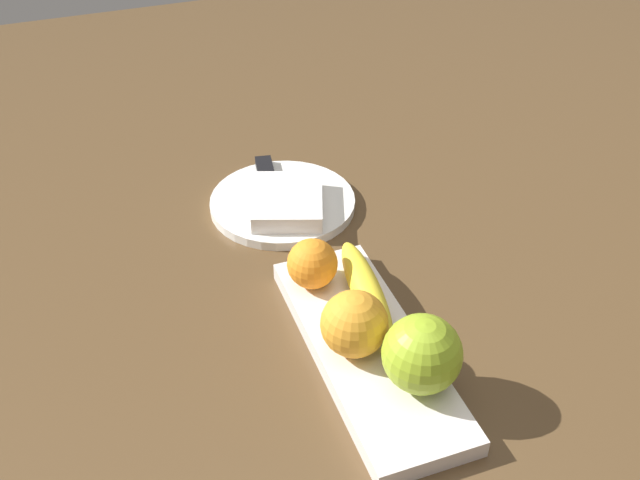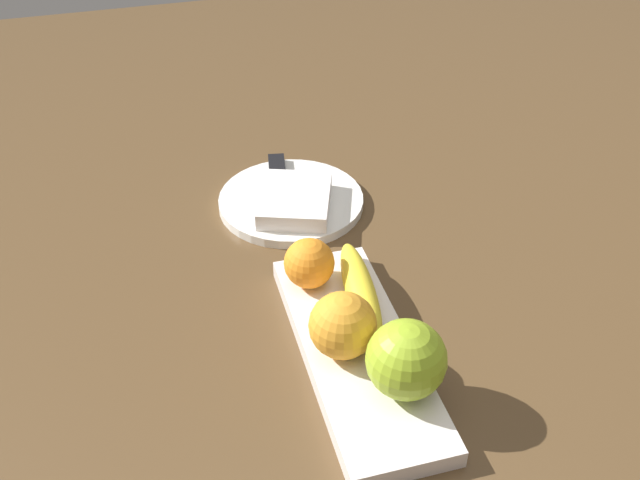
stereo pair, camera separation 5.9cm
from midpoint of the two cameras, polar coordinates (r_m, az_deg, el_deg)
ground_plane at (r=0.83m, az=1.82°, el=-11.02°), size 2.40×2.40×0.00m
fruit_tray at (r=0.85m, az=1.60°, el=-8.26°), size 0.33×0.12×0.02m
apple at (r=0.78m, az=5.49°, el=-8.59°), size 0.08×0.08×0.08m
banana at (r=0.88m, az=1.55°, el=-3.84°), size 0.18×0.06×0.03m
orange_near_apple at (r=0.81m, az=0.50°, el=-6.37°), size 0.07×0.07×0.07m
orange_near_banana at (r=0.90m, az=-2.47°, el=-1.83°), size 0.06×0.06×0.06m
dinner_plate at (r=1.08m, az=-4.39°, el=2.77°), size 0.21×0.21×0.01m
folded_napkin at (r=1.05m, az=-4.04°, el=2.86°), size 0.14×0.13×0.02m
knife at (r=1.11m, az=-5.49°, el=4.37°), size 0.18×0.05×0.01m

